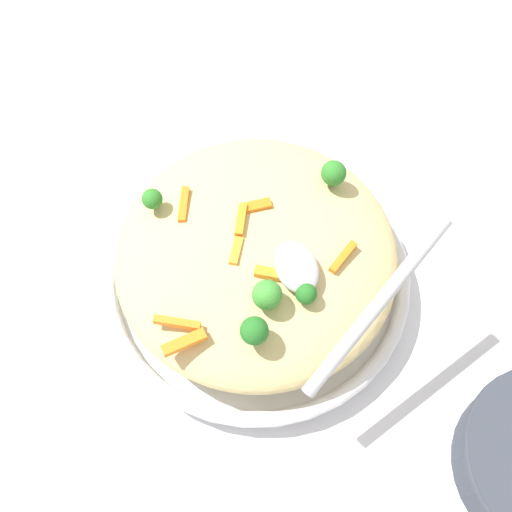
% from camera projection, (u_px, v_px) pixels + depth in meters
% --- Properties ---
extents(ground_plane, '(2.40, 2.40, 0.00)m').
position_uv_depth(ground_plane, '(256.00, 283.00, 0.67)').
color(ground_plane, silver).
extents(serving_bowl, '(0.33, 0.33, 0.04)m').
position_uv_depth(serving_bowl, '(256.00, 275.00, 0.66)').
color(serving_bowl, silver).
rests_on(serving_bowl, ground_plane).
extents(pasta_mound, '(0.29, 0.29, 0.08)m').
position_uv_depth(pasta_mound, '(256.00, 254.00, 0.61)').
color(pasta_mound, '#D1BA7A').
rests_on(pasta_mound, serving_bowl).
extents(carrot_piece_0, '(0.02, 0.03, 0.01)m').
position_uv_depth(carrot_piece_0, '(266.00, 275.00, 0.56)').
color(carrot_piece_0, orange).
rests_on(carrot_piece_0, pasta_mound).
extents(carrot_piece_1, '(0.03, 0.04, 0.01)m').
position_uv_depth(carrot_piece_1, '(343.00, 257.00, 0.57)').
color(carrot_piece_1, orange).
rests_on(carrot_piece_1, pasta_mound).
extents(carrot_piece_2, '(0.01, 0.03, 0.01)m').
position_uv_depth(carrot_piece_2, '(256.00, 206.00, 0.59)').
color(carrot_piece_2, orange).
rests_on(carrot_piece_2, pasta_mound).
extents(carrot_piece_3, '(0.02, 0.04, 0.01)m').
position_uv_depth(carrot_piece_3, '(184.00, 342.00, 0.53)').
color(carrot_piece_3, orange).
rests_on(carrot_piece_3, pasta_mound).
extents(carrot_piece_4, '(0.03, 0.02, 0.01)m').
position_uv_depth(carrot_piece_4, '(241.00, 220.00, 0.58)').
color(carrot_piece_4, orange).
rests_on(carrot_piece_4, pasta_mound).
extents(carrot_piece_5, '(0.03, 0.02, 0.01)m').
position_uv_depth(carrot_piece_5, '(236.00, 251.00, 0.57)').
color(carrot_piece_5, orange).
rests_on(carrot_piece_5, pasta_mound).
extents(carrot_piece_6, '(0.03, 0.04, 0.01)m').
position_uv_depth(carrot_piece_6, '(177.00, 323.00, 0.54)').
color(carrot_piece_6, orange).
rests_on(carrot_piece_6, pasta_mound).
extents(carrot_piece_7, '(0.04, 0.02, 0.01)m').
position_uv_depth(carrot_piece_7, '(184.00, 204.00, 0.60)').
color(carrot_piece_7, orange).
rests_on(carrot_piece_7, pasta_mound).
extents(broccoli_floret_0, '(0.03, 0.03, 0.03)m').
position_uv_depth(broccoli_floret_0, '(334.00, 173.00, 0.60)').
color(broccoli_floret_0, '#296820').
rests_on(broccoli_floret_0, pasta_mound).
extents(broccoli_floret_1, '(0.02, 0.02, 0.02)m').
position_uv_depth(broccoli_floret_1, '(152.00, 199.00, 0.59)').
color(broccoli_floret_1, '#296820').
rests_on(broccoli_floret_1, pasta_mound).
extents(broccoli_floret_2, '(0.03, 0.03, 0.03)m').
position_uv_depth(broccoli_floret_2, '(267.00, 295.00, 0.53)').
color(broccoli_floret_2, '#377928').
rests_on(broccoli_floret_2, pasta_mound).
extents(broccoli_floret_3, '(0.03, 0.03, 0.03)m').
position_uv_depth(broccoli_floret_3, '(254.00, 331.00, 0.52)').
color(broccoli_floret_3, '#205B1C').
rests_on(broccoli_floret_3, pasta_mound).
extents(broccoli_floret_4, '(0.02, 0.02, 0.02)m').
position_uv_depth(broccoli_floret_4, '(306.00, 294.00, 0.54)').
color(broccoli_floret_4, '#205B1C').
rests_on(broccoli_floret_4, pasta_mound).
extents(serving_spoon, '(0.15, 0.16, 0.09)m').
position_uv_depth(serving_spoon, '(326.00, 282.00, 0.53)').
color(serving_spoon, '#B7B7BC').
rests_on(serving_spoon, pasta_mound).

